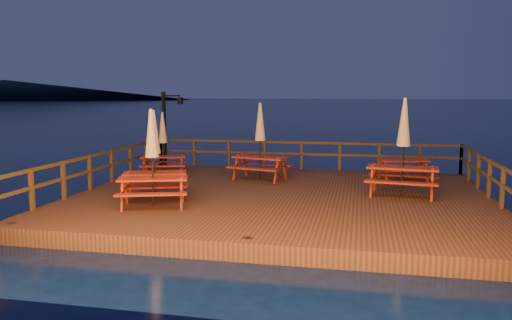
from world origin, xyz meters
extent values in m
plane|color=black|center=(0.00, 0.00, 0.00)|extent=(500.00, 500.00, 0.00)
cube|color=#412215|center=(0.00, 0.00, 0.20)|extent=(12.00, 10.00, 0.40)
cylinder|color=#392712|center=(-5.60, -4.60, -0.30)|extent=(0.24, 0.24, 1.40)
cylinder|color=#392712|center=(-5.60, 4.60, -0.30)|extent=(0.24, 0.24, 1.40)
cylinder|color=#392712|center=(0.00, -4.60, -0.30)|extent=(0.24, 0.24, 1.40)
cylinder|color=#392712|center=(0.00, 4.60, -0.30)|extent=(0.24, 0.24, 1.40)
cylinder|color=#392712|center=(5.60, 4.60, -0.30)|extent=(0.24, 0.24, 1.40)
cube|color=#392712|center=(0.00, 4.85, 1.45)|extent=(11.70, 0.06, 0.09)
cube|color=#392712|center=(0.00, 4.85, 1.01)|extent=(11.70, 0.06, 0.09)
cube|color=#392712|center=(-4.68, 4.85, 0.95)|extent=(0.10, 0.10, 1.10)
cube|color=#392712|center=(0.00, 4.85, 0.95)|extent=(0.10, 0.10, 1.10)
cube|color=#392712|center=(4.68, 4.85, 0.95)|extent=(0.10, 0.10, 1.10)
cube|color=#392712|center=(-5.85, 0.00, 1.45)|extent=(0.06, 9.70, 0.09)
cube|color=#392712|center=(-5.85, 0.00, 1.01)|extent=(0.06, 9.70, 0.09)
cube|color=#392712|center=(-5.85, -3.88, 0.95)|extent=(0.10, 0.10, 1.10)
cube|color=#392712|center=(-5.85, 0.00, 0.95)|extent=(0.10, 0.10, 1.10)
cube|color=#392712|center=(-5.85, 3.88, 0.95)|extent=(0.10, 0.10, 1.10)
cube|color=#392712|center=(5.85, 0.00, 1.45)|extent=(0.06, 9.70, 0.09)
cube|color=#392712|center=(5.85, 0.00, 1.01)|extent=(0.06, 9.70, 0.09)
cube|color=#392712|center=(5.85, 0.00, 0.95)|extent=(0.10, 0.10, 1.10)
cube|color=#392712|center=(5.85, 3.88, 0.95)|extent=(0.10, 0.10, 1.10)
cube|color=black|center=(-5.55, 4.55, 1.90)|extent=(0.12, 0.12, 3.00)
cube|color=black|center=(-5.20, 4.55, 3.25)|extent=(0.70, 0.06, 0.06)
cube|color=black|center=(-4.85, 4.55, 3.05)|extent=(0.18, 0.18, 0.28)
sphere|color=#F0C360|center=(-4.85, 4.55, 3.05)|extent=(0.14, 0.14, 0.14)
ellipsoid|color=black|center=(-160.00, 190.00, 4.50)|extent=(180.00, 84.00, 9.00)
cube|color=maroon|center=(-4.78, 2.52, 1.07)|extent=(1.71, 1.10, 0.04)
cube|color=maroon|center=(-4.95, 3.02, 0.80)|extent=(1.59, 0.74, 0.04)
cube|color=maroon|center=(-4.61, 2.01, 0.80)|extent=(1.59, 0.74, 0.04)
cube|color=maroon|center=(-5.50, 2.58, 0.73)|extent=(0.08, 0.10, 0.67)
cube|color=maroon|center=(-5.32, 2.03, 0.73)|extent=(0.08, 0.10, 0.67)
cube|color=maroon|center=(-4.24, 3.01, 0.73)|extent=(0.08, 0.10, 0.67)
cube|color=maroon|center=(-4.05, 2.45, 0.73)|extent=(0.08, 0.10, 0.67)
cylinder|color=black|center=(-4.78, 2.52, 1.51)|extent=(0.04, 0.04, 2.22)
cone|color=tan|center=(-4.78, 2.52, 2.13)|extent=(0.32, 0.32, 1.11)
sphere|color=black|center=(-4.78, 2.52, 2.64)|extent=(0.06, 0.06, 0.06)
cube|color=maroon|center=(3.68, 3.14, 1.09)|extent=(1.76, 1.02, 0.05)
cube|color=maroon|center=(3.55, 3.67, 0.81)|extent=(1.67, 0.65, 0.05)
cube|color=maroon|center=(3.81, 2.60, 0.81)|extent=(1.67, 0.65, 0.05)
cube|color=maroon|center=(2.94, 3.27, 0.75)|extent=(0.08, 0.10, 0.69)
cube|color=maroon|center=(3.08, 2.68, 0.75)|extent=(0.08, 0.10, 0.69)
cube|color=maroon|center=(4.28, 3.60, 0.75)|extent=(0.08, 0.10, 0.69)
cube|color=maroon|center=(4.43, 3.01, 0.75)|extent=(0.08, 0.10, 0.69)
cylinder|color=black|center=(3.68, 3.14, 1.55)|extent=(0.04, 0.04, 2.30)
cone|color=tan|center=(3.68, 3.14, 2.19)|extent=(0.33, 0.33, 1.15)
sphere|color=black|center=(3.68, 3.14, 2.73)|extent=(0.06, 0.06, 0.06)
cube|color=maroon|center=(-3.07, -2.33, 1.15)|extent=(1.92, 1.22, 0.05)
cube|color=maroon|center=(-3.26, -1.76, 0.85)|extent=(1.79, 0.82, 0.05)
cube|color=maroon|center=(-2.89, -2.89, 0.85)|extent=(1.79, 0.82, 0.05)
cube|color=maroon|center=(-3.89, -2.25, 0.77)|extent=(0.09, 0.11, 0.75)
cube|color=maroon|center=(-3.68, -2.87, 0.77)|extent=(0.09, 0.11, 0.75)
cube|color=maroon|center=(-2.47, -1.78, 0.77)|extent=(0.09, 0.11, 0.75)
cube|color=maroon|center=(-2.26, -2.41, 0.77)|extent=(0.09, 0.11, 0.75)
cylinder|color=black|center=(-3.07, -2.33, 1.65)|extent=(0.04, 0.04, 2.49)
cone|color=tan|center=(-3.07, -2.33, 2.34)|extent=(0.36, 0.36, 1.25)
sphere|color=black|center=(-3.07, -2.33, 2.92)|extent=(0.07, 0.07, 0.07)
cube|color=maroon|center=(3.44, 0.45, 1.23)|extent=(2.06, 1.02, 0.06)
cube|color=maroon|center=(3.53, 1.11, 0.90)|extent=(2.00, 0.56, 0.06)
cube|color=maroon|center=(3.36, -0.20, 0.90)|extent=(2.00, 0.56, 0.06)
cube|color=maroon|center=(2.67, 0.92, 0.81)|extent=(0.08, 0.12, 0.83)
cube|color=maroon|center=(2.58, 0.20, 0.81)|extent=(0.08, 0.12, 0.83)
cube|color=maroon|center=(4.31, 0.71, 0.81)|extent=(0.08, 0.12, 0.83)
cube|color=maroon|center=(4.21, -0.01, 0.81)|extent=(0.08, 0.12, 0.83)
cylinder|color=black|center=(3.44, 0.45, 1.78)|extent=(0.05, 0.05, 2.75)
cone|color=tan|center=(3.44, 0.45, 2.55)|extent=(0.40, 0.40, 1.38)
sphere|color=black|center=(3.44, 0.45, 3.18)|extent=(0.08, 0.08, 0.08)
cube|color=maroon|center=(-1.13, 2.26, 1.17)|extent=(1.97, 1.16, 0.05)
cube|color=maroon|center=(-0.98, 2.86, 0.86)|extent=(1.86, 0.74, 0.05)
cube|color=maroon|center=(-1.28, 1.67, 0.86)|extent=(1.86, 0.74, 0.05)
cube|color=maroon|center=(-1.79, 2.78, 0.78)|extent=(0.09, 0.11, 0.77)
cube|color=maroon|center=(-1.96, 2.13, 0.78)|extent=(0.09, 0.11, 0.77)
cube|color=maroon|center=(-0.30, 2.40, 0.78)|extent=(0.09, 0.11, 0.77)
cube|color=maroon|center=(-0.47, 1.74, 0.78)|extent=(0.09, 0.11, 0.77)
cylinder|color=black|center=(-1.13, 2.26, 1.68)|extent=(0.05, 0.05, 2.57)
cone|color=tan|center=(-1.13, 2.26, 2.40)|extent=(0.37, 0.37, 1.28)
sphere|color=black|center=(-1.13, 2.26, 3.00)|extent=(0.07, 0.07, 0.07)
cube|color=maroon|center=(-3.43, -1.36, 1.13)|extent=(1.88, 1.24, 0.05)
cube|color=maroon|center=(-3.63, -0.81, 0.84)|extent=(1.74, 0.86, 0.05)
cube|color=maroon|center=(-3.23, -1.91, 0.84)|extent=(1.74, 0.86, 0.05)
cube|color=maroon|center=(-4.23, -1.31, 0.76)|extent=(0.09, 0.11, 0.73)
cube|color=maroon|center=(-4.01, -1.91, 0.76)|extent=(0.09, 0.11, 0.73)
cube|color=maroon|center=(-2.86, -0.81, 0.76)|extent=(0.09, 0.11, 0.73)
cube|color=maroon|center=(-2.64, -1.41, 0.76)|extent=(0.09, 0.11, 0.73)
cylinder|color=black|center=(-3.43, -1.36, 1.62)|extent=(0.04, 0.04, 2.43)
cone|color=tan|center=(-3.43, -1.36, 2.30)|extent=(0.35, 0.35, 1.22)
sphere|color=black|center=(-3.43, -1.36, 2.86)|extent=(0.07, 0.07, 0.07)
camera|label=1|loc=(2.24, -14.37, 3.40)|focal=35.00mm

